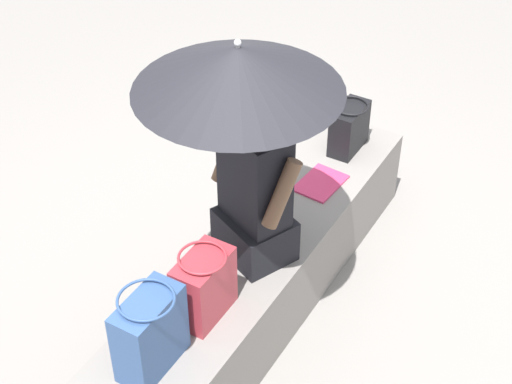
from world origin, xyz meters
The scene contains 8 objects.
ground_plane centered at (0.00, 0.00, 0.00)m, with size 14.00×14.00×0.00m, color gray.
stone_bench centered at (0.00, 0.00, 0.23)m, with size 2.50×0.50×0.45m, color gray.
person_seated centered at (0.04, 0.01, 0.84)m, with size 0.39×0.51×0.90m.
parasol centered at (0.13, -0.01, 1.49)m, with size 0.87×0.87×1.17m.
handbag_black centered at (0.84, -0.01, 0.64)m, with size 0.32×0.23×0.38m.
tote_bag_canvas centered at (-0.97, 0.02, 0.60)m, with size 0.27×0.20×0.29m.
shoulder_bag_spare centered at (0.49, 0.02, 0.62)m, with size 0.28×0.21×0.34m.
magazine centered at (-0.60, 0.04, 0.46)m, with size 0.28×0.20×0.01m, color #D83866.
Camera 1 is at (2.46, 1.44, 3.05)m, focal length 55.58 mm.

